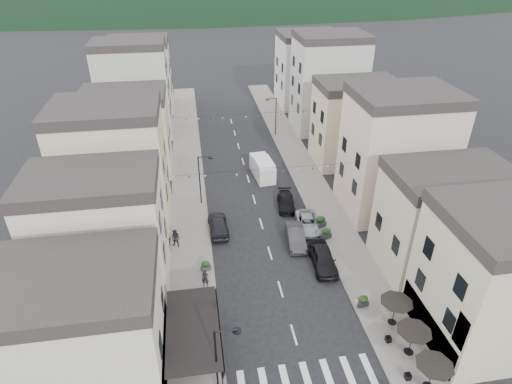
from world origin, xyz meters
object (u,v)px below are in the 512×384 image
(parked_car_e, at_px, (218,225))
(pedestrian_b, at_px, (176,238))
(delivery_van, at_px, (263,168))
(parked_car_a, at_px, (323,258))
(pedestrian_a, at_px, (205,278))
(parked_car_d, at_px, (286,202))
(parked_car_b, at_px, (296,237))
(parked_car_c, at_px, (307,223))

(parked_car_e, relative_size, pedestrian_b, 2.46)
(delivery_van, bearing_deg, pedestrian_b, -135.29)
(parked_car_a, distance_m, pedestrian_b, 14.22)
(parked_car_a, relative_size, pedestrian_a, 2.91)
(pedestrian_b, bearing_deg, pedestrian_a, -41.21)
(pedestrian_b, bearing_deg, parked_car_d, 50.70)
(parked_car_b, distance_m, pedestrian_b, 11.74)
(parked_car_b, relative_size, parked_car_c, 1.00)
(parked_car_e, xyz_separation_m, pedestrian_a, (-1.77, -8.05, 0.17))
(delivery_van, bearing_deg, parked_car_c, -82.93)
(parked_car_e, bearing_deg, pedestrian_a, 76.20)
(parked_car_b, bearing_deg, pedestrian_a, -146.59)
(parked_car_c, xyz_separation_m, parked_car_e, (-9.20, 0.83, 0.16))
(parked_car_b, xyz_separation_m, pedestrian_b, (-11.68, 1.10, 0.32))
(parked_car_c, height_order, pedestrian_a, pedestrian_a)
(parked_car_c, bearing_deg, delivery_van, 110.06)
(parked_car_a, height_order, pedestrian_a, pedestrian_a)
(parked_car_b, height_order, pedestrian_b, pedestrian_b)
(delivery_van, relative_size, pedestrian_b, 2.80)
(parked_car_a, xyz_separation_m, parked_car_e, (-9.08, 6.92, -0.05))
(parked_car_d, bearing_deg, delivery_van, 108.20)
(parked_car_d, bearing_deg, pedestrian_b, -147.66)
(parked_car_c, bearing_deg, parked_car_b, -120.78)
(parked_car_a, relative_size, parked_car_d, 1.13)
(parked_car_a, distance_m, parked_car_d, 10.52)
(parked_car_b, height_order, delivery_van, delivery_van)
(pedestrian_b, bearing_deg, parked_car_a, 6.03)
(parked_car_a, bearing_deg, pedestrian_b, 163.03)
(parked_car_b, xyz_separation_m, parked_car_d, (0.49, 6.67, -0.12))
(parked_car_d, relative_size, pedestrian_b, 2.31)
(parked_car_e, bearing_deg, pedestrian_b, 24.06)
(parked_car_c, bearing_deg, parked_car_d, 113.95)
(parked_car_a, distance_m, pedestrian_a, 10.90)
(parked_car_a, xyz_separation_m, pedestrian_a, (-10.84, -1.13, 0.13))
(parked_car_e, height_order, pedestrian_b, pedestrian_b)
(parked_car_a, distance_m, delivery_van, 18.12)
(parked_car_b, relative_size, delivery_van, 0.86)
(parked_car_c, bearing_deg, parked_car_e, -177.91)
(parked_car_c, xyz_separation_m, delivery_van, (-2.69, 11.85, 0.59))
(parked_car_b, height_order, parked_car_d, parked_car_b)
(parked_car_b, distance_m, parked_car_c, 2.92)
(parked_car_d, distance_m, delivery_van, 7.63)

